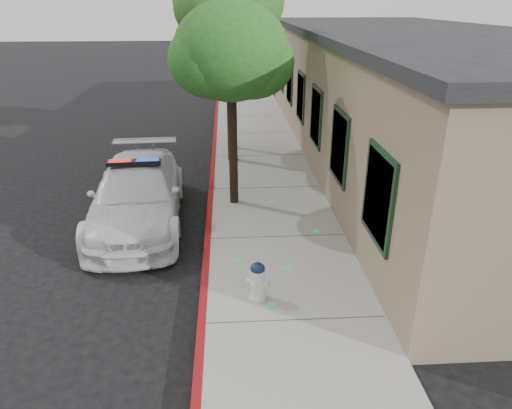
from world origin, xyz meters
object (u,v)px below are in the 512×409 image
Objects in this scene: police_car at (138,194)px; street_tree_near at (231,56)px; street_tree_far at (230,44)px; clapboard_building at (410,96)px; fire_hydrant at (258,281)px; street_tree_mid at (229,5)px.

police_car is 1.06× the size of street_tree_near.
police_car is at bearing -112.65° from street_tree_far.
clapboard_building reaches higher than police_car.
police_car is 4.51m from fire_hydrant.
fire_hydrant is (2.70, -3.61, -0.24)m from police_car.
fire_hydrant is 9.14m from street_tree_mid.
street_tree_near reaches higher than street_tree_far.
street_tree_mid reaches higher than police_car.
clapboard_building is at bearing 3.23° from street_tree_mid.
street_tree_far reaches higher than fire_hydrant.
street_tree_mid reaches higher than clapboard_building.
street_tree_mid is (-5.99, -0.34, 2.80)m from clapboard_building.
clapboard_building reaches higher than fire_hydrant.
fire_hydrant is at bearing -124.13° from clapboard_building.
clapboard_building is 9.69m from police_car.
street_tree_near is at bearing 14.30° from police_car.
street_tree_near is at bearing -146.45° from clapboard_building.
fire_hydrant is 0.15× the size of street_tree_near.
street_tree_far is (2.39, 5.73, 2.97)m from police_car.
street_tree_near is at bearing -89.92° from street_tree_mid.
clapboard_building is 6.62m from street_tree_mid.
street_tree_far reaches higher than police_car.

